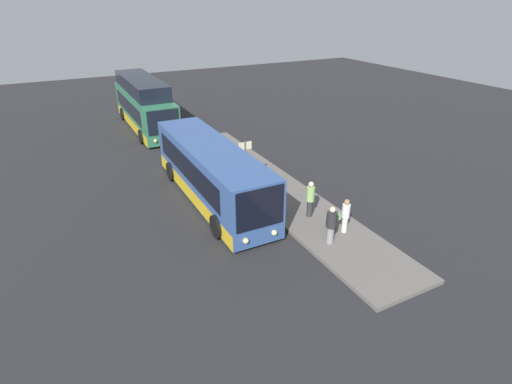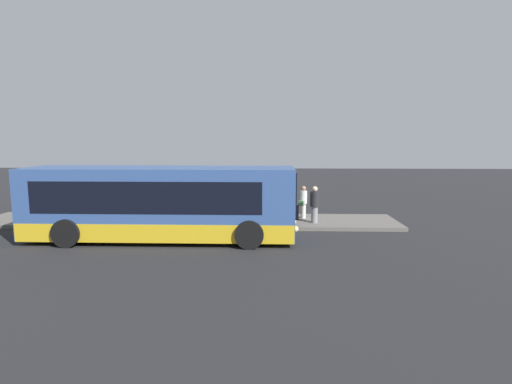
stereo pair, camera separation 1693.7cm
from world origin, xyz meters
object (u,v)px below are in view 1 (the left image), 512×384
Objects in this scene: passenger_boarding at (331,224)px; suitcase at (331,222)px; bus_lead at (211,173)px; passenger_with_bags at (345,215)px; sign_post at (245,158)px; bus_second at (145,107)px; passenger_waiting at (310,198)px.

passenger_boarding is 1.28m from suitcase.
bus_lead is 7.03m from passenger_boarding.
passenger_with_bags is (6.03, 3.82, -0.43)m from bus_lead.
bus_second is at bearing -171.54° from sign_post.
bus_second is 6.78× the size of passenger_with_bags.
passenger_waiting is at bearing 174.22° from passenger_boarding.
bus_second is at bearing -180.00° from bus_lead.
bus_lead is at bearing 0.00° from bus_second.
bus_second reaches higher than sign_post.
suitcase is (5.56, 3.46, -0.93)m from bus_lead.
bus_lead is 6.05× the size of passenger_waiting.
bus_lead is 0.99× the size of bus_second.
passenger_boarding is at bearing -38.51° from suitcase.
passenger_with_bags is at bearing -87.09° from passenger_waiting.
passenger_waiting is (-2.30, 0.52, 0.05)m from passenger_boarding.
bus_second is at bearing 86.53° from passenger_waiting.
suitcase is at bearing 13.50° from sign_post.
passenger_boarding is at bearing 141.55° from passenger_with_bags.
sign_post is (-6.28, -1.75, 0.76)m from passenger_with_bags.
bus_lead is at bearing -148.09° from suitcase.
bus_lead is 11.40× the size of suitcase.
passenger_waiting is 4.62m from sign_post.
suitcase is (1.39, 0.20, -0.61)m from passenger_waiting.
passenger_boarding is 1.81× the size of suitcase.
bus_second is 6.33× the size of passenger_boarding.
bus_lead reaches higher than passenger_boarding.
sign_post reaches higher than passenger_boarding.
suitcase is 0.37× the size of sign_post.
bus_second is (-14.13, -0.00, 0.25)m from bus_lead.
bus_second is at bearing -165.35° from passenger_boarding.
sign_post reaches higher than passenger_with_bags.
passenger_with_bags is (20.16, 3.82, -0.68)m from bus_second.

